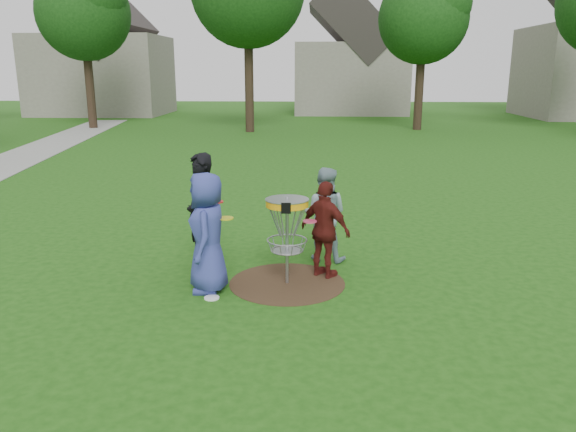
{
  "coord_description": "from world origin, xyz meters",
  "views": [
    {
      "loc": [
        0.39,
        -8.15,
        3.23
      ],
      "look_at": [
        0.0,
        0.3,
        1.0
      ],
      "focal_mm": 35.0,
      "sensor_mm": 36.0,
      "label": 1
    }
  ],
  "objects_px": {
    "player_black": "(201,214)",
    "player_maroon": "(325,230)",
    "player_blue": "(207,233)",
    "player_grey": "(324,214)",
    "disc_golf_basket": "(287,220)"
  },
  "relations": [
    {
      "from": "disc_golf_basket",
      "to": "player_maroon",
      "type": "bearing_deg",
      "value": 28.76
    },
    {
      "from": "player_grey",
      "to": "disc_golf_basket",
      "type": "xyz_separation_m",
      "value": [
        -0.58,
        -1.16,
        0.21
      ]
    },
    {
      "from": "player_blue",
      "to": "disc_golf_basket",
      "type": "distance_m",
      "value": 1.21
    },
    {
      "from": "player_maroon",
      "to": "player_blue",
      "type": "bearing_deg",
      "value": 57.5
    },
    {
      "from": "player_black",
      "to": "player_maroon",
      "type": "distance_m",
      "value": 2.0
    },
    {
      "from": "player_blue",
      "to": "player_black",
      "type": "xyz_separation_m",
      "value": [
        -0.24,
        0.79,
        0.08
      ]
    },
    {
      "from": "player_blue",
      "to": "disc_golf_basket",
      "type": "bearing_deg",
      "value": 101.23
    },
    {
      "from": "player_black",
      "to": "player_grey",
      "type": "relative_size",
      "value": 1.2
    },
    {
      "from": "player_blue",
      "to": "disc_golf_basket",
      "type": "height_order",
      "value": "player_blue"
    },
    {
      "from": "player_black",
      "to": "player_maroon",
      "type": "xyz_separation_m",
      "value": [
        1.98,
        -0.14,
        -0.2
      ]
    },
    {
      "from": "player_blue",
      "to": "player_maroon",
      "type": "distance_m",
      "value": 1.86
    },
    {
      "from": "player_black",
      "to": "player_grey",
      "type": "bearing_deg",
      "value": 78.36
    },
    {
      "from": "player_blue",
      "to": "player_maroon",
      "type": "height_order",
      "value": "player_blue"
    },
    {
      "from": "player_blue",
      "to": "disc_golf_basket",
      "type": "relative_size",
      "value": 1.3
    },
    {
      "from": "player_black",
      "to": "disc_golf_basket",
      "type": "relative_size",
      "value": 1.42
    }
  ]
}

